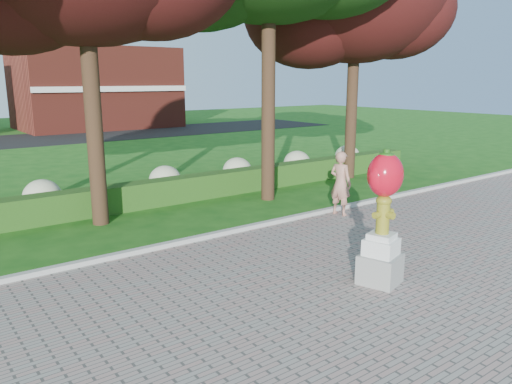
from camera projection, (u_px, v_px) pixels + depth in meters
ground at (299, 273)px, 10.33m from camera, size 100.00×100.00×0.00m
walkway at (484, 355)px, 7.20m from camera, size 40.00×14.00×0.04m
curb at (220, 234)px, 12.65m from camera, size 40.00×0.18×0.15m
lawn_hedge at (151, 193)px, 15.70m from camera, size 24.00×0.70×0.80m
hydrangea_row at (154, 182)px, 16.78m from camera, size 20.10×1.10×0.99m
street at (10, 141)px, 32.17m from camera, size 50.00×8.00×0.02m
building_right at (96, 88)px, 40.83m from camera, size 12.00×8.00×6.40m
hydrant_sculpture at (383, 214)px, 9.42m from camera, size 0.89×0.89×2.62m
woman at (340, 183)px, 14.42m from camera, size 0.56×0.75×1.87m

